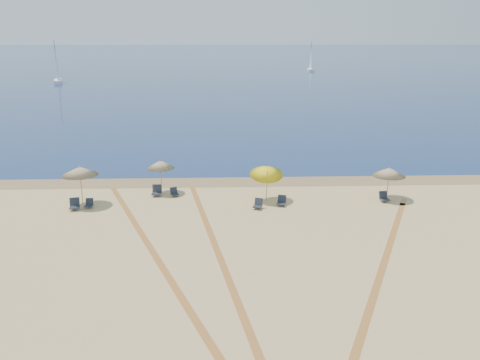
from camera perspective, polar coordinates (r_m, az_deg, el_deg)
The scene contains 16 objects.
ocean at distance 236.70m, azimuth -1.84°, elevation 14.19°, with size 500.00×500.00×0.00m, color #0C2151.
wet_sand at distance 37.07m, azimuth -0.22°, elevation -0.13°, with size 500.00×500.00×0.00m, color olive.
umbrella_1 at distance 32.95m, azimuth -18.07°, elevation 1.00°, with size 2.31×2.31×2.64m.
umbrella_2 at distance 34.21m, azimuth -9.20°, elevation 1.79°, with size 1.89×1.89×2.41m.
umbrella_3 at distance 32.19m, azimuth 3.10°, elevation 1.08°, with size 2.20×2.26×2.66m.
umbrella_4 at distance 34.01m, azimuth 16.88°, elevation 0.91°, with size 2.17×2.17×2.25m.
chair_2 at distance 32.85m, azimuth -18.61°, elevation -2.72°, with size 0.74×0.82×0.73m.
chair_3 at distance 32.93m, azimuth -17.08°, elevation -2.64°, with size 0.50×0.58×0.59m.
chair_4 at distance 34.21m, azimuth -9.63°, elevation -1.28°, with size 0.63×0.73×0.74m.
chair_5 at distance 33.95m, azimuth -7.61°, elevation -1.44°, with size 0.69×0.73×0.60m.
chair_6 at distance 31.33m, azimuth 2.11°, elevation -2.82°, with size 0.73×0.78×0.65m.
chair_7 at distance 31.95m, azimuth 4.84°, elevation -2.46°, with size 0.72×0.78×0.67m.
chair_8 at distance 33.97m, azimuth 16.33°, elevation -1.92°, with size 0.64×0.72×0.66m.
sailboat_0 at distance 146.22m, azimuth 8.20°, elevation 13.38°, with size 1.57×5.52×8.17m.
sailboat_1 at distance 117.21m, azimuth -20.43°, elevation 11.86°, with size 3.27×6.36×9.18m.
tire_tracks at distance 23.26m, azimuth 0.46°, elevation -10.87°, with size 46.65×42.25×0.00m.
Camera 1 is at (-1.13, -11.45, 10.81)m, focal length 36.83 mm.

